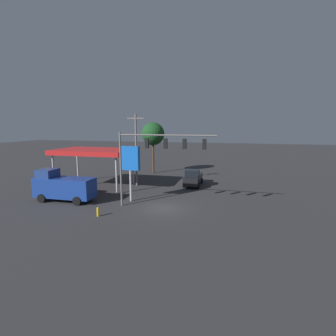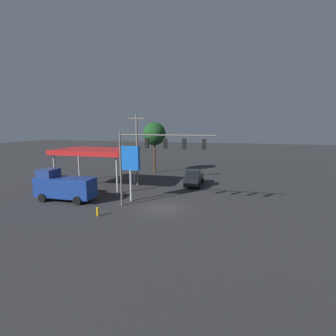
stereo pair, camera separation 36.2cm
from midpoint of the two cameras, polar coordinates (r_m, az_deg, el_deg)
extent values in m
plane|color=#2D2D30|center=(27.56, -0.71, -8.67)|extent=(200.00, 200.00, 0.00)
cylinder|color=slate|center=(27.88, -9.87, -0.29)|extent=(0.20, 0.20, 7.84)
cylinder|color=slate|center=(25.83, -0.07, 7.16)|extent=(9.83, 0.14, 0.14)
cube|color=black|center=(26.46, -4.26, 5.41)|extent=(0.36, 0.28, 1.00)
sphere|color=#360505|center=(26.61, -4.13, 6.08)|extent=(0.22, 0.22, 0.22)
sphere|color=#392305|center=(26.63, -4.13, 5.44)|extent=(0.22, 0.22, 0.22)
sphere|color=#41FF6B|center=(26.65, -4.12, 4.80)|extent=(0.22, 0.22, 0.22)
cube|color=black|center=(25.89, -0.23, 5.35)|extent=(0.36, 0.28, 1.00)
sphere|color=#360505|center=(26.05, -0.13, 6.04)|extent=(0.22, 0.22, 0.22)
sphere|color=#392305|center=(26.07, -0.13, 5.38)|extent=(0.22, 0.22, 0.22)
sphere|color=#41FF6B|center=(26.09, -0.12, 4.72)|extent=(0.22, 0.22, 0.22)
cube|color=black|center=(25.46, 3.95, 5.26)|extent=(0.36, 0.28, 1.00)
sphere|color=#360505|center=(25.62, 4.04, 5.95)|extent=(0.22, 0.22, 0.22)
sphere|color=#392305|center=(25.64, 4.03, 5.29)|extent=(0.22, 0.22, 0.22)
sphere|color=#41FF6B|center=(25.66, 4.02, 4.62)|extent=(0.22, 0.22, 0.22)
cube|color=black|center=(25.16, 8.25, 5.13)|extent=(0.36, 0.28, 1.00)
sphere|color=#360505|center=(25.32, 8.32, 5.84)|extent=(0.22, 0.22, 0.22)
sphere|color=#392305|center=(25.34, 8.30, 5.16)|extent=(0.22, 0.22, 0.22)
sphere|color=#41FF6B|center=(25.37, 8.29, 4.49)|extent=(0.22, 0.22, 0.22)
cylinder|color=slate|center=(36.82, -6.48, 3.83)|extent=(0.26, 0.26, 10.01)
cube|color=slate|center=(36.65, -6.61, 10.70)|extent=(2.40, 0.14, 0.14)
cube|color=red|center=(37.35, -15.30, 3.53)|extent=(10.28, 6.76, 0.60)
cube|color=red|center=(40.31, -12.87, 4.04)|extent=(10.28, 0.06, 0.36)
cylinder|color=#B7B7BC|center=(38.18, -7.13, -0.05)|extent=(0.24, 0.24, 4.64)
cylinder|color=#B7B7BC|center=(42.41, -18.57, 0.47)|extent=(0.24, 0.24, 4.64)
cylinder|color=#B7B7BC|center=(33.17, -10.73, -1.58)|extent=(0.24, 0.24, 4.64)
cylinder|color=#B7B7BC|center=(37.96, -23.18, -0.80)|extent=(0.24, 0.24, 4.64)
cylinder|color=#B7B7BC|center=(29.53, -7.80, -1.29)|extent=(0.24, 0.24, 6.23)
cube|color=blue|center=(29.25, -7.88, 2.13)|extent=(2.25, 0.24, 2.68)
cube|color=black|center=(29.37, -7.78, 2.16)|extent=(1.58, 0.04, 0.94)
cube|color=black|center=(37.39, 5.95, -2.36)|extent=(2.03, 5.21, 1.10)
cube|color=black|center=(36.32, 5.75, -1.10)|extent=(1.85, 1.61, 0.90)
cylinder|color=black|center=(35.73, 7.11, -3.85)|extent=(0.22, 0.80, 0.80)
cylinder|color=black|center=(36.06, 3.90, -3.67)|extent=(0.22, 0.80, 0.80)
cylinder|color=black|center=(39.00, 7.83, -2.74)|extent=(0.22, 0.80, 0.80)
cylinder|color=black|center=(39.30, 4.88, -2.59)|extent=(0.22, 0.80, 0.80)
cube|color=navy|center=(31.80, -21.15, -3.90)|extent=(6.82, 2.35, 2.20)
cube|color=navy|center=(32.77, -24.30, -0.96)|extent=(1.82, 2.13, 0.90)
cylinder|color=black|center=(32.51, -25.43, -5.90)|extent=(0.96, 0.23, 0.96)
cylinder|color=black|center=(34.26, -22.92, -4.97)|extent=(0.96, 0.23, 0.96)
cylinder|color=black|center=(29.91, -18.86, -6.77)|extent=(0.96, 0.23, 0.96)
cylinder|color=black|center=(31.81, -16.55, -5.69)|extent=(0.96, 0.23, 0.96)
cylinder|color=#4C331E|center=(46.69, -2.73, 2.31)|extent=(0.36, 0.36, 5.56)
sphere|color=#19471E|center=(46.36, -2.77, 7.44)|extent=(4.01, 4.01, 4.01)
cylinder|color=gold|center=(25.97, -14.67, -9.32)|extent=(0.24, 0.24, 0.70)
sphere|color=gold|center=(25.84, -14.71, -8.44)|extent=(0.22, 0.22, 0.22)
camera|label=1|loc=(0.18, -89.64, 0.06)|focal=28.00mm
camera|label=2|loc=(0.18, 90.36, -0.06)|focal=28.00mm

